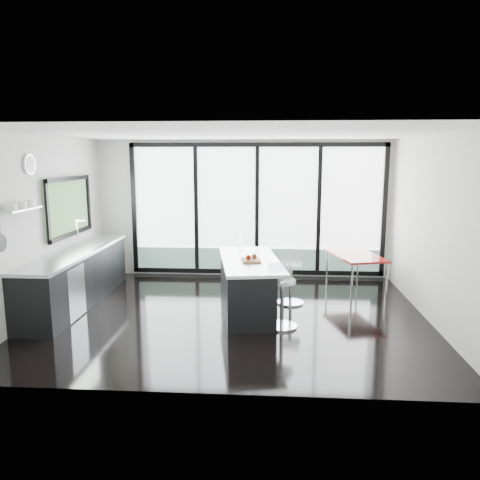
# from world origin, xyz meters

# --- Properties ---
(floor) EXTENTS (6.00, 5.00, 0.00)m
(floor) POSITION_xyz_m (0.00, 0.00, 0.00)
(floor) COLOR black
(floor) RESTS_ON ground
(ceiling) EXTENTS (6.00, 5.00, 0.00)m
(ceiling) POSITION_xyz_m (0.00, 0.00, 2.80)
(ceiling) COLOR white
(ceiling) RESTS_ON wall_back
(wall_back) EXTENTS (6.00, 0.09, 2.80)m
(wall_back) POSITION_xyz_m (0.27, 2.47, 1.27)
(wall_back) COLOR beige
(wall_back) RESTS_ON ground
(wall_front) EXTENTS (6.00, 0.00, 2.80)m
(wall_front) POSITION_xyz_m (0.00, -2.50, 1.40)
(wall_front) COLOR beige
(wall_front) RESTS_ON ground
(wall_left) EXTENTS (0.26, 5.00, 2.80)m
(wall_left) POSITION_xyz_m (-2.97, 0.27, 1.56)
(wall_left) COLOR beige
(wall_left) RESTS_ON ground
(wall_right) EXTENTS (0.00, 5.00, 2.80)m
(wall_right) POSITION_xyz_m (3.00, 0.00, 1.40)
(wall_right) COLOR beige
(wall_right) RESTS_ON ground
(counter_cabinets) EXTENTS (0.69, 3.24, 1.36)m
(counter_cabinets) POSITION_xyz_m (-2.67, 0.40, 0.46)
(counter_cabinets) COLOR black
(counter_cabinets) RESTS_ON floor
(island) EXTENTS (1.20, 2.21, 1.12)m
(island) POSITION_xyz_m (0.20, 0.22, 0.44)
(island) COLOR black
(island) RESTS_ON floor
(bar_stool_near) EXTENTS (0.53, 0.53, 0.73)m
(bar_stool_near) POSITION_xyz_m (0.77, -0.49, 0.36)
(bar_stool_near) COLOR silver
(bar_stool_near) RESTS_ON floor
(bar_stool_far) EXTENTS (0.47, 0.47, 0.71)m
(bar_stool_far) POSITION_xyz_m (0.94, 0.65, 0.35)
(bar_stool_far) COLOR silver
(bar_stool_far) RESTS_ON floor
(red_table) EXTENTS (1.03, 1.43, 0.69)m
(red_table) POSITION_xyz_m (2.15, 1.49, 0.35)
(red_table) COLOR maroon
(red_table) RESTS_ON floor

